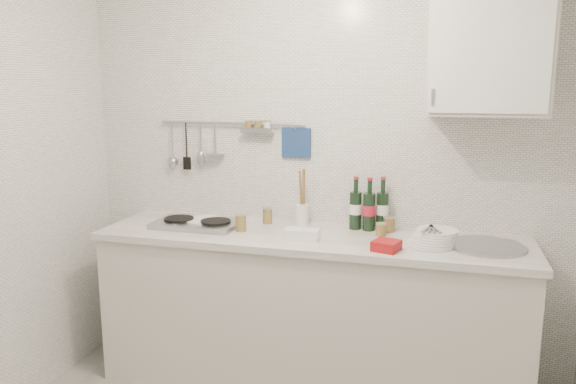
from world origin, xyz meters
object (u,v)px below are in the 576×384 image
Objects in this scene: wall_cabinet at (488,47)px; plate_stack_hob at (202,222)px; utensil_crock at (302,212)px; plate_stack_sink at (434,238)px; wine_bottles at (369,204)px.

plate_stack_hob is (-1.58, -0.08, -1.01)m from wall_cabinet.
wall_cabinet is at bearing -4.78° from utensil_crock.
plate_stack_sink is at bearing -16.92° from utensil_crock.
utensil_crock is at bearing 179.78° from wine_bottles.
wall_cabinet is 2.26× the size of wine_bottles.
wall_cabinet is at bearing 2.99° from plate_stack_hob.
plate_stack_sink is at bearing -32.03° from wine_bottles.
wall_cabinet is 2.89× the size of plate_stack_hob.
plate_stack_hob is at bearing -177.01° from wall_cabinet.
wine_bottles reaches higher than plate_stack_hob.
utensil_crock is at bearing 15.96° from plate_stack_hob.
wine_bottles reaches higher than plate_stack_sink.
wall_cabinet is 1.06m from wine_bottles.
plate_stack_hob is at bearing -170.51° from wine_bottles.
wall_cabinet is 2.01× the size of utensil_crock.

